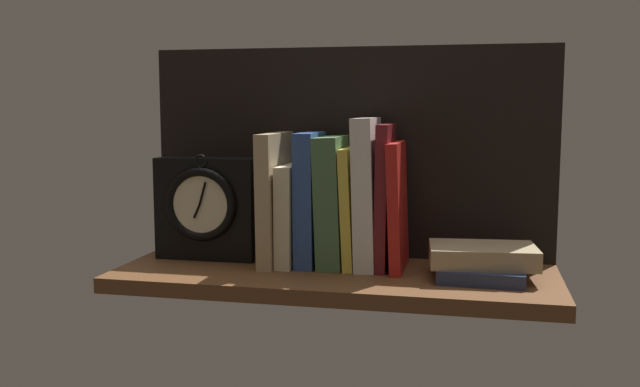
% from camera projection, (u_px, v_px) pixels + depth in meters
% --- Properties ---
extents(ground_plane, '(0.73, 0.27, 0.03)m').
position_uv_depth(ground_plane, '(335.00, 278.00, 1.18)').
color(ground_plane, brown).
extents(back_panel, '(0.73, 0.01, 0.38)m').
position_uv_depth(back_panel, '(349.00, 153.00, 1.28)').
color(back_panel, black).
rests_on(back_panel, ground_plane).
extents(book_tan_shortstories, '(0.03, 0.16, 0.23)m').
position_uv_depth(book_tan_shortstories, '(276.00, 198.00, 1.23)').
color(book_tan_shortstories, tan).
rests_on(book_tan_shortstories, ground_plane).
extents(book_cream_twain, '(0.03, 0.14, 0.17)m').
position_uv_depth(book_cream_twain, '(292.00, 214.00, 1.22)').
color(book_cream_twain, beige).
rests_on(book_cream_twain, ground_plane).
extents(book_blue_modern, '(0.03, 0.12, 0.23)m').
position_uv_depth(book_blue_modern, '(310.00, 199.00, 1.21)').
color(book_blue_modern, '#2D4C8E').
rests_on(book_blue_modern, ground_plane).
extents(book_green_romantic, '(0.05, 0.12, 0.22)m').
position_uv_depth(book_green_romantic, '(333.00, 201.00, 1.21)').
color(book_green_romantic, '#476B44').
rests_on(book_green_romantic, ground_plane).
extents(book_yellow_seinlanguage, '(0.03, 0.12, 0.20)m').
position_uv_depth(book_yellow_seinlanguage, '(351.00, 207.00, 1.20)').
color(book_yellow_seinlanguage, gold).
rests_on(book_yellow_seinlanguage, ground_plane).
extents(book_white_catcher, '(0.04, 0.13, 0.25)m').
position_uv_depth(book_white_catcher, '(368.00, 193.00, 1.19)').
color(book_white_catcher, silver).
rests_on(book_white_catcher, ground_plane).
extents(book_maroon_dawkins, '(0.02, 0.12, 0.24)m').
position_uv_depth(book_maroon_dawkins, '(385.00, 197.00, 1.19)').
color(book_maroon_dawkins, maroon).
rests_on(book_maroon_dawkins, ground_plane).
extents(book_red_requiem, '(0.03, 0.14, 0.21)m').
position_uv_depth(book_red_requiem, '(398.00, 206.00, 1.18)').
color(book_red_requiem, red).
rests_on(book_red_requiem, ground_plane).
extents(framed_clock, '(0.18, 0.08, 0.19)m').
position_uv_depth(framed_clock, '(207.00, 207.00, 1.26)').
color(framed_clock, black).
rests_on(framed_clock, ground_plane).
extents(book_stack_side, '(0.18, 0.13, 0.05)m').
position_uv_depth(book_stack_side, '(482.00, 262.00, 1.12)').
color(book_stack_side, '#232D4C').
rests_on(book_stack_side, ground_plane).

